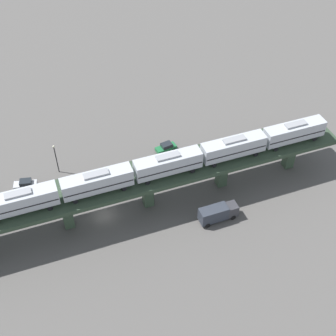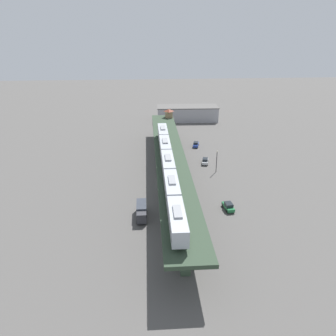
# 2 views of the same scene
# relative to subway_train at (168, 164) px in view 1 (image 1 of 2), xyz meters

# --- Properties ---
(ground_plane) EXTENTS (400.00, 400.00, 0.00)m
(ground_plane) POSITION_rel_subway_train_xyz_m (1.49, 11.94, -10.41)
(ground_plane) COLOR #514F4C
(elevated_viaduct) EXTENTS (9.12, 92.06, 7.87)m
(elevated_viaduct) POSITION_rel_subway_train_xyz_m (1.49, 11.75, -3.65)
(elevated_viaduct) COLOR #2C3D2C
(elevated_viaduct) RESTS_ON ground
(subway_train) EXTENTS (3.32, 62.42, 4.45)m
(subway_train) POSITION_rel_subway_train_xyz_m (0.00, 0.00, 0.00)
(subway_train) COLOR #ADB2BA
(subway_train) RESTS_ON elevated_viaduct
(street_car_silver) EXTENTS (2.76, 4.69, 1.89)m
(street_car_silver) POSITION_rel_subway_train_xyz_m (13.90, 24.31, -9.47)
(street_car_silver) COLOR #B7BABF
(street_car_silver) RESTS_ON ground
(street_car_green) EXTENTS (2.40, 4.60, 1.89)m
(street_car_green) POSITION_rel_subway_train_xyz_m (14.38, -5.05, -9.47)
(street_car_green) COLOR #1E6638
(street_car_green) RESTS_ON ground
(delivery_truck) EXTENTS (2.42, 7.20, 3.20)m
(delivery_truck) POSITION_rel_subway_train_xyz_m (-6.69, -7.05, -8.65)
(delivery_truck) COLOR #333338
(delivery_truck) RESTS_ON ground
(street_lamp) EXTENTS (0.44, 0.44, 6.94)m
(street_lamp) POSITION_rel_subway_train_xyz_m (16.07, 17.46, -6.30)
(street_lamp) COLOR black
(street_lamp) RESTS_ON ground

